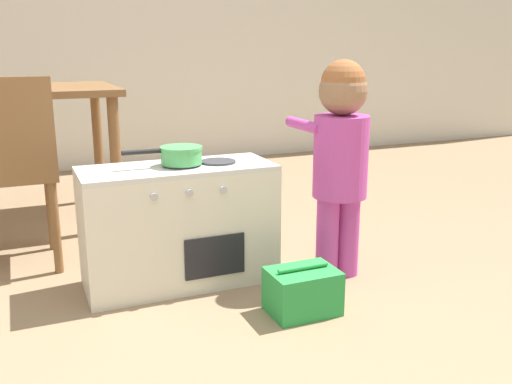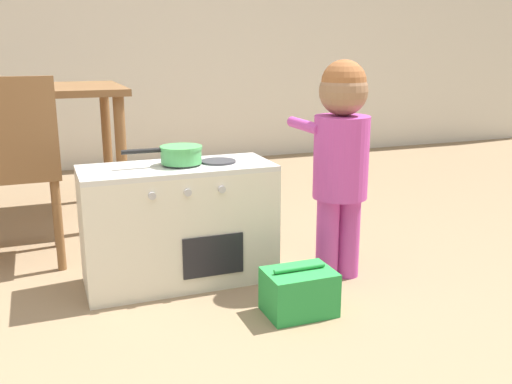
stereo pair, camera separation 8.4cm
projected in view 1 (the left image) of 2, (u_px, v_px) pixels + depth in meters
The scene contains 5 objects.
play_kitchen at pixel (179, 225), 2.27m from camera, with size 0.75×0.33×0.49m.
toy_pot at pixel (180, 154), 2.21m from camera, with size 0.31×0.16×0.07m.
child_figure at pixel (341, 146), 2.25m from camera, with size 0.24×0.37×0.89m.
toy_basket at pixel (303, 291), 2.04m from camera, with size 0.24×0.18×0.18m.
dining_chair_near at pixel (8, 169), 2.34m from camera, with size 0.37×0.37×0.82m.
Camera 1 is at (-0.33, -1.22, 0.94)m, focal length 40.00 mm.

